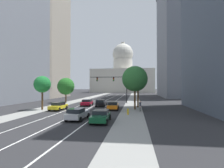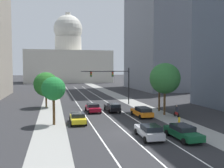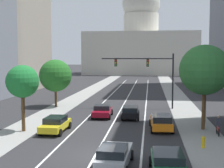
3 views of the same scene
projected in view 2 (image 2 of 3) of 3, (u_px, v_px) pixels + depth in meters
ground_plane at (83, 95)px, 64.97m from camera, size 400.00×400.00×0.00m
sidewalk_left at (52, 98)px, 58.21m from camera, size 3.63×130.00×0.01m
sidewalk_right at (117, 96)px, 62.03m from camera, size 3.63×130.00×0.01m
lane_stripe_left at (76, 103)px, 49.68m from camera, size 0.16×90.00×0.01m
lane_stripe_center at (92, 102)px, 50.42m from camera, size 0.16×90.00×0.01m
lane_stripe_right at (106, 102)px, 51.16m from camera, size 0.16×90.00×0.01m
office_tower_far_right at (161, 19)px, 81.48m from camera, size 18.37×29.26×47.27m
capitol_building at (68, 60)px, 124.07m from camera, size 41.74×24.06×35.33m
car_green at (183, 132)px, 23.89m from camera, size 2.15×4.79×1.41m
car_orange at (142, 112)px, 34.87m from camera, size 2.18×4.57×1.47m
car_silver at (149, 131)px, 24.14m from camera, size 2.13×4.50×1.47m
car_black at (113, 107)px, 39.11m from camera, size 2.04×4.52×1.43m
car_crimson at (93, 108)px, 38.74m from camera, size 2.21×4.20×1.37m
car_yellow at (78, 118)px, 30.86m from camera, size 2.06×4.39×1.37m
traffic_signal_mast at (114, 78)px, 46.25m from camera, size 9.37×0.39×7.16m
fire_hydrant at (179, 121)px, 30.33m from camera, size 0.26×0.35×0.91m
cyclist at (177, 111)px, 34.70m from camera, size 0.37×1.70×1.72m
street_tree_far_right at (165, 78)px, 36.24m from camera, size 4.62×4.62×7.85m
street_tree_near_left at (54, 89)px, 29.85m from camera, size 2.95×2.95×6.01m
street_tree_mid_left at (46, 84)px, 43.28m from camera, size 4.36×4.36×6.38m
street_tree_mid_right at (159, 82)px, 39.52m from camera, size 2.93×2.93×6.37m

